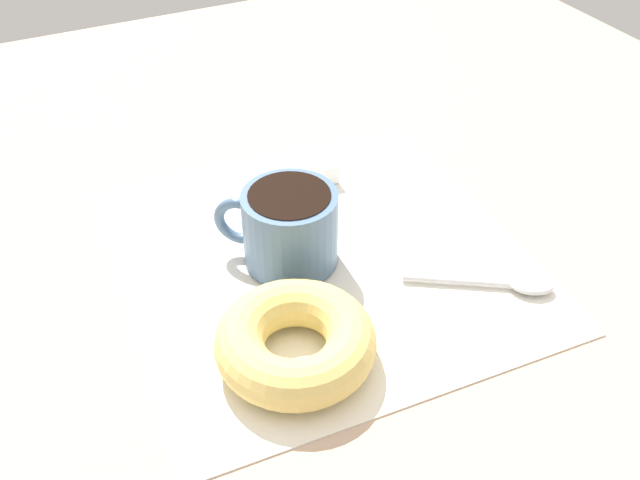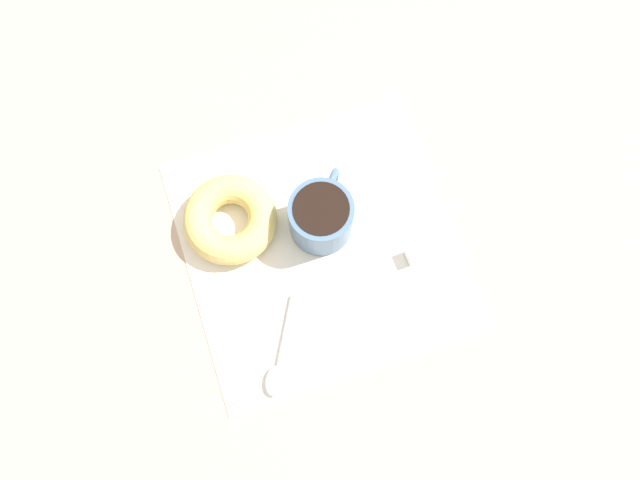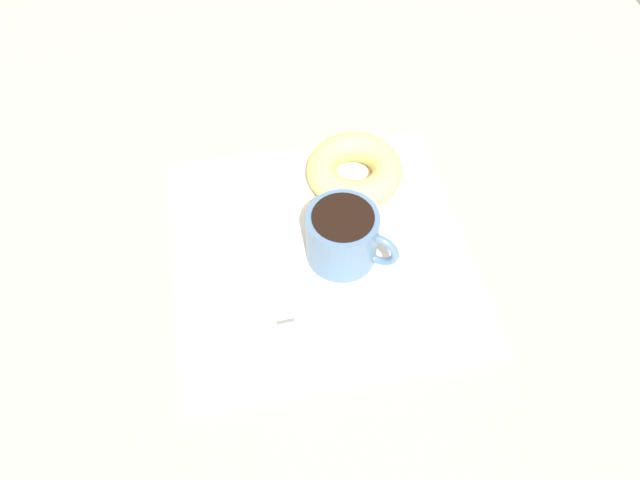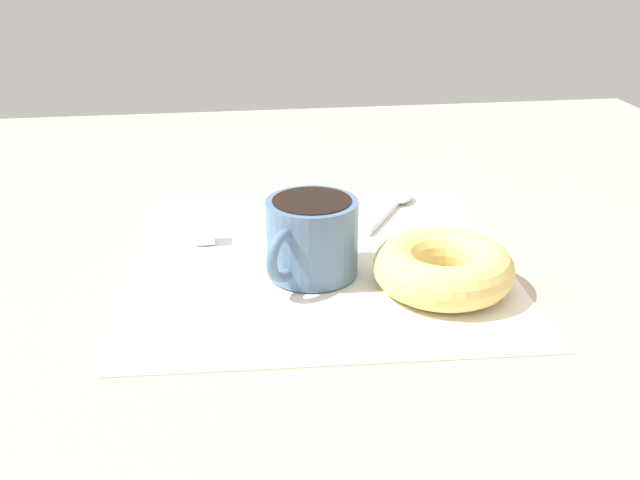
% 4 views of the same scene
% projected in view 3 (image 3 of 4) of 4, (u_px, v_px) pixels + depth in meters
% --- Properties ---
extents(ground_plane, '(1.20, 1.20, 0.02)m').
position_uv_depth(ground_plane, '(327.00, 247.00, 0.73)').
color(ground_plane, tan).
extents(napkin, '(0.35, 0.35, 0.00)m').
position_uv_depth(napkin, '(320.00, 251.00, 0.71)').
color(napkin, white).
rests_on(napkin, ground_plane).
extents(coffee_cup, '(0.08, 0.09, 0.07)m').
position_uv_depth(coffee_cup, '(344.00, 236.00, 0.68)').
color(coffee_cup, slate).
rests_on(coffee_cup, napkin).
extents(donut, '(0.12, 0.12, 0.04)m').
position_uv_depth(donut, '(354.00, 170.00, 0.76)').
color(donut, '#E5C66B').
rests_on(donut, napkin).
extents(spoon, '(0.08, 0.11, 0.01)m').
position_uv_depth(spoon, '(200.00, 201.00, 0.75)').
color(spoon, silver).
rests_on(spoon, napkin).
extents(sugar_cube, '(0.02, 0.02, 0.02)m').
position_uv_depth(sugar_cube, '(289.00, 336.00, 0.63)').
color(sugar_cube, white).
rests_on(sugar_cube, napkin).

